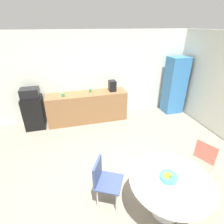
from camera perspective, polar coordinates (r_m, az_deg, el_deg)
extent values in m
plane|color=gray|center=(3.66, 4.33, -21.87)|extent=(6.00, 6.00, 0.00)
cube|color=silver|center=(5.52, -5.55, 11.54)|extent=(6.00, 0.10, 2.60)
cube|color=brown|center=(5.44, -7.93, 1.63)|extent=(2.36, 0.60, 0.90)
cube|color=black|center=(5.50, -23.89, -0.14)|extent=(0.54, 0.54, 0.93)
cube|color=black|center=(5.28, -25.07, 5.60)|extent=(0.48, 0.38, 0.26)
cube|color=#3372B2|center=(6.18, 19.64, 8.05)|extent=(0.60, 0.50, 1.83)
cylinder|color=silver|center=(3.39, 16.62, -28.31)|extent=(0.44, 0.44, 0.03)
cylinder|color=silver|center=(3.11, 17.56, -24.43)|extent=(0.08, 0.08, 0.69)
cylinder|color=white|center=(2.87, 18.53, -20.21)|extent=(1.21, 1.21, 0.03)
cylinder|color=silver|center=(3.69, 26.51, -20.08)|extent=(0.02, 0.02, 0.42)
cylinder|color=silver|center=(3.76, 22.09, -17.91)|extent=(0.02, 0.02, 0.42)
cylinder|color=silver|center=(3.92, 28.62, -17.48)|extent=(0.02, 0.02, 0.42)
cylinder|color=silver|center=(3.99, 24.45, -15.53)|extent=(0.02, 0.02, 0.42)
cube|color=#DB7260|center=(3.69, 26.13, -15.18)|extent=(0.56, 0.56, 0.03)
cube|color=#DB7260|center=(3.72, 28.08, -11.35)|extent=(0.19, 0.36, 0.38)
cylinder|color=silver|center=(3.32, 2.61, -22.79)|extent=(0.02, 0.02, 0.42)
cylinder|color=silver|center=(3.13, 1.45, -27.09)|extent=(0.02, 0.02, 0.42)
cylinder|color=silver|center=(3.37, -3.08, -21.89)|extent=(0.02, 0.02, 0.42)
cylinder|color=silver|center=(3.18, -4.75, -26.02)|extent=(0.02, 0.02, 0.42)
cube|color=#384772|center=(3.07, -0.98, -21.79)|extent=(0.57, 0.57, 0.03)
cube|color=#384772|center=(2.96, -4.78, -18.52)|extent=(0.21, 0.35, 0.38)
cylinder|color=teal|center=(2.83, 17.87, -19.43)|extent=(0.25, 0.25, 0.07)
sphere|color=#66B233|center=(2.81, 18.20, -18.76)|extent=(0.07, 0.07, 0.07)
sphere|color=yellow|center=(2.80, 17.20, -18.75)|extent=(0.07, 0.07, 0.07)
sphere|color=yellow|center=(2.80, 17.75, -18.79)|extent=(0.07, 0.07, 0.07)
sphere|color=orange|center=(2.76, 17.26, -19.47)|extent=(0.07, 0.07, 0.07)
sphere|color=#66B233|center=(2.78, 18.34, -18.77)|extent=(0.07, 0.07, 0.07)
cylinder|color=#338C59|center=(5.37, 0.41, 7.26)|extent=(0.08, 0.08, 0.09)
torus|color=#338C59|center=(5.38, 1.01, 7.36)|extent=(0.06, 0.01, 0.06)
cylinder|color=#338C59|center=(5.14, -15.61, 5.33)|extent=(0.08, 0.08, 0.09)
torus|color=#338C59|center=(5.13, -14.98, 5.46)|extent=(0.06, 0.01, 0.06)
cylinder|color=#338C59|center=(5.33, -7.08, 6.91)|extent=(0.08, 0.08, 0.09)
torus|color=#338C59|center=(5.33, -6.46, 7.02)|extent=(0.06, 0.01, 0.06)
cube|color=black|center=(5.36, 0.10, 8.50)|extent=(0.20, 0.24, 0.32)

